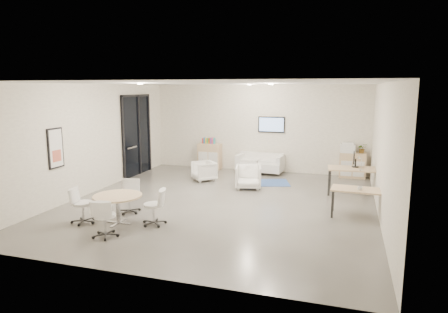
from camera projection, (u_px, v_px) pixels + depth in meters
room_shell at (221, 144)px, 10.58m from camera, size 9.60×10.60×4.80m
glass_door at (137, 133)px, 14.12m from camera, size 0.09×1.90×2.85m
artwork at (56, 148)px, 10.25m from camera, size 0.05×0.54×1.04m
wall_tv at (271, 125)px, 14.61m from camera, size 0.98×0.06×0.58m
ceiling_spots at (224, 84)px, 11.16m from camera, size 3.14×4.14×0.03m
sideboard_left at (210, 156)px, 15.31m from camera, size 0.87×0.45×0.98m
sideboard_right at (352, 165)px, 13.79m from camera, size 0.88×0.43×0.88m
books at (209, 141)px, 15.22m from camera, size 0.50×0.14×0.22m
printer at (348, 148)px, 13.74m from camera, size 0.50×0.42×0.35m
loveseat at (260, 164)px, 14.58m from camera, size 1.70×0.95×0.61m
blue_rug at (265, 183)px, 13.11m from camera, size 1.81×1.47×0.01m
armchair_left at (204, 170)px, 13.39m from camera, size 0.94×0.94×0.71m
armchair_right at (248, 176)px, 12.31m from camera, size 0.91×0.87×0.79m
desk_rear at (355, 171)px, 11.54m from camera, size 1.57×0.88×0.79m
desk_front at (360, 192)px, 9.57m from camera, size 1.35×0.74×0.69m
monitor at (354, 159)px, 11.64m from camera, size 0.20×0.50×0.44m
round_table at (118, 199)px, 9.09m from camera, size 1.10×1.10×0.67m
meeting_chairs at (118, 206)px, 9.12m from camera, size 2.31×2.31×0.82m
plant_cabinet at (362, 149)px, 13.60m from camera, size 0.39×0.41×0.26m
plant_floor at (96, 209)px, 10.06m from camera, size 0.17×0.29×0.13m
cup at (360, 188)px, 9.43m from camera, size 0.14×0.12×0.12m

